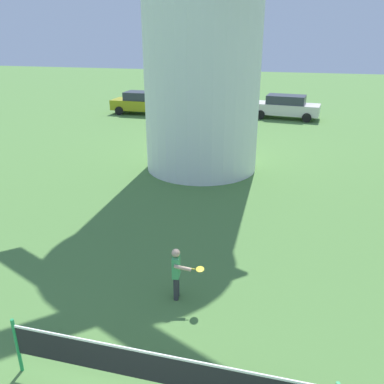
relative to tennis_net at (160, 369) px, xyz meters
name	(u,v)px	position (x,y,z in m)	size (l,w,h in m)	color
tennis_net	(160,369)	(0.00, 0.00, 0.00)	(5.19, 0.06, 1.10)	#238E4C
player_far	(177,271)	(-0.50, 2.66, 0.02)	(0.75, 0.43, 1.24)	#333338
parked_car_mustard	(143,102)	(-8.94, 22.70, 0.13)	(4.48, 1.90, 1.56)	#999919
parked_car_black	(209,105)	(-4.11, 22.77, 0.12)	(4.39, 2.06, 1.56)	#1E232D
parked_car_cream	(286,106)	(1.01, 23.59, 0.13)	(4.63, 2.25, 1.56)	silver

